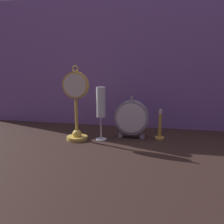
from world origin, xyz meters
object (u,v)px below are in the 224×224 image
mantel_clock_silver (132,118)px  champagne_flute (101,106)px  brass_candlestick (160,130)px  pocket_watch_on_stand (76,108)px

mantel_clock_silver → champagne_flute: 0.16m
mantel_clock_silver → brass_candlestick: (0.13, 0.00, -0.05)m
champagne_flute → brass_candlestick: size_ratio=1.73×
mantel_clock_silver → champagne_flute: champagne_flute is taller
pocket_watch_on_stand → champagne_flute: pocket_watch_on_stand is taller
mantel_clock_silver → brass_candlestick: mantel_clock_silver is taller
champagne_flute → pocket_watch_on_stand: bearing=-167.3°
pocket_watch_on_stand → brass_candlestick: bearing=12.8°
pocket_watch_on_stand → mantel_clock_silver: pocket_watch_on_stand is taller
champagne_flute → brass_candlestick: champagne_flute is taller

